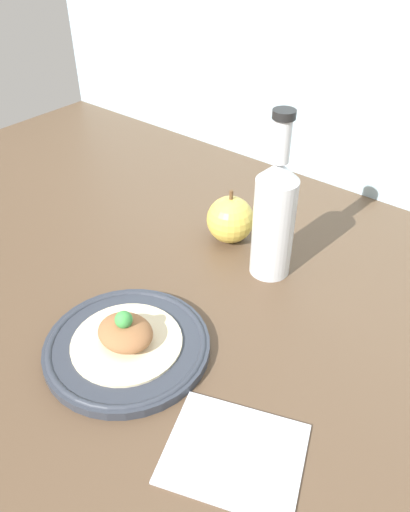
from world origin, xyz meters
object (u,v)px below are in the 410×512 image
object	(u,v)px
plate	(127,346)
plated_food	(126,335)
cider_bottle	(274,215)
apple	(230,220)

from	to	relation	value
plate	plated_food	xyz separation A→B (cm)	(0.00, -0.00, 2.11)
plate	cider_bottle	bearing A→B (deg)	78.80
plate	apple	size ratio (longest dim) A/B	2.27
cider_bottle	apple	xyz separation A→B (cm)	(-10.62, 3.13, -6.64)
cider_bottle	apple	world-z (taller)	cider_bottle
plated_food	apple	bearing A→B (deg)	99.50
plated_food	apple	size ratio (longest dim) A/B	1.52
plate	apple	world-z (taller)	apple
plated_food	cider_bottle	world-z (taller)	cider_bottle
plated_food	apple	distance (cm)	31.22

